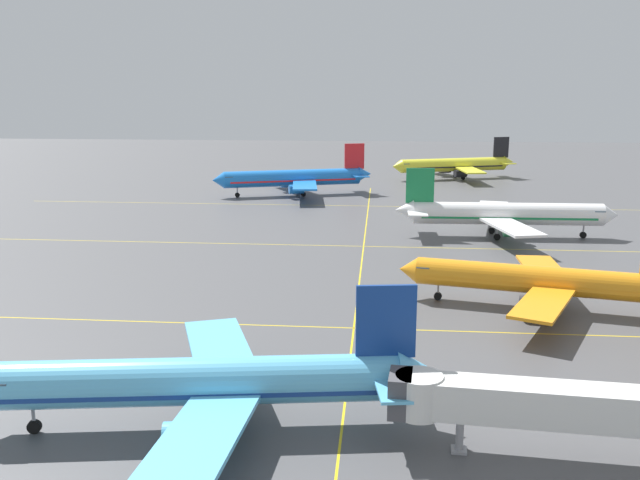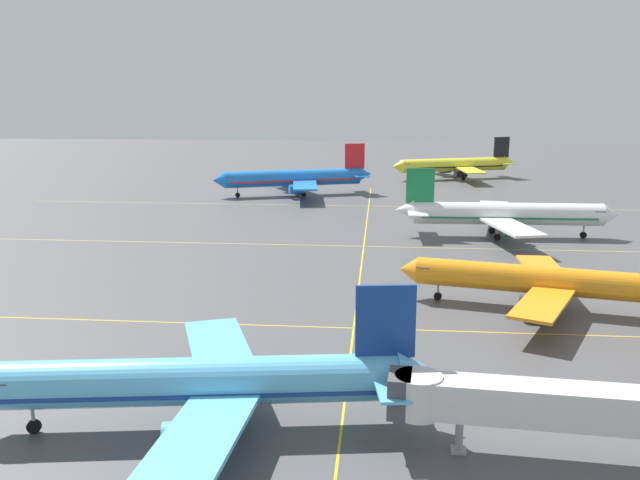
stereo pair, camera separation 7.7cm
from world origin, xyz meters
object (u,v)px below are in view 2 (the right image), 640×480
object	(u,v)px
airliner_second_row	(540,281)
airliner_third_row	(504,214)
jet_bridge	(526,403)
airliner_far_right_stand	(455,165)
airliner_front_gate	(204,382)
airliner_far_left_stand	(295,178)

from	to	relation	value
airliner_second_row	airliner_third_row	world-z (taller)	airliner_third_row
airliner_third_row	jet_bridge	distance (m)	73.92
jet_bridge	airliner_third_row	bearing A→B (deg)	81.49
airliner_third_row	airliner_far_right_stand	xyz separation A→B (m)	(-0.45, 77.07, -0.09)
airliner_far_right_stand	airliner_front_gate	bearing A→B (deg)	-102.76
airliner_far_right_stand	airliner_second_row	bearing A→B (deg)	-91.09
airliner_front_gate	airliner_second_row	size ratio (longest dim) A/B	1.10
airliner_far_left_stand	jet_bridge	bearing A→B (deg)	-75.25
airliner_third_row	airliner_far_right_stand	world-z (taller)	airliner_third_row
airliner_front_gate	airliner_far_right_stand	size ratio (longest dim) A/B	0.99
airliner_second_row	airliner_third_row	xyz separation A→B (m)	(2.66, 39.68, 0.57)
airliner_second_row	jet_bridge	distance (m)	34.45
airliner_front_gate	jet_bridge	distance (m)	23.14
airliner_far_left_stand	airliner_front_gate	bearing A→B (deg)	-86.19
airliner_front_gate	airliner_second_row	xyz separation A→B (m)	(31.33, 31.41, -0.32)
airliner_far_left_stand	airliner_second_row	bearing A→B (deg)	-64.87
airliner_far_right_stand	jet_bridge	world-z (taller)	airliner_far_right_stand
airliner_front_gate	airliner_second_row	bearing A→B (deg)	45.07
airliner_front_gate	airliner_far_right_stand	distance (m)	151.91
airliner_far_right_stand	jet_bridge	distance (m)	150.55
airliner_far_left_stand	airliner_far_right_stand	world-z (taller)	airliner_far_left_stand
airliner_front_gate	airliner_far_right_stand	xyz separation A→B (m)	(33.55, 148.16, 0.16)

